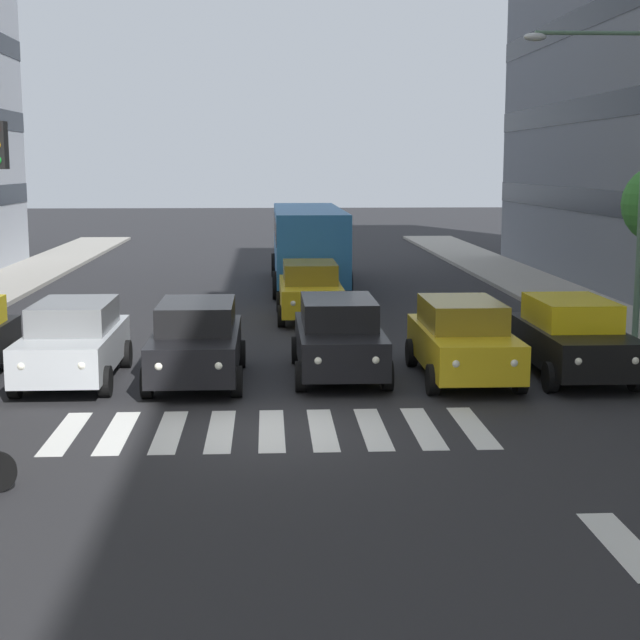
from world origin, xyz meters
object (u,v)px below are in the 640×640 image
at_px(car_1, 462,339).
at_px(car_2, 339,336).
at_px(car_0, 572,337).
at_px(car_3, 197,341).
at_px(car_4, 74,341).
at_px(car_row2_0, 310,290).
at_px(street_lamp_left, 624,155).
at_px(bus_behind_traffic, 308,238).

height_order(car_1, car_2, same).
height_order(car_0, car_3, same).
distance_m(car_0, car_3, 8.24).
xyz_separation_m(car_0, car_1, (2.46, 0.10, 0.00)).
height_order(car_4, car_row2_0, same).
bearing_deg(car_row2_0, car_3, 71.58).
xyz_separation_m(car_1, car_4, (8.42, -0.21, 0.00)).
relative_size(car_4, car_row2_0, 1.00).
relative_size(car_1, car_3, 1.00).
relative_size(car_4, street_lamp_left, 0.57).
relative_size(car_2, car_4, 1.00).
bearing_deg(bus_behind_traffic, car_1, 99.16).
relative_size(bus_behind_traffic, street_lamp_left, 1.35).
height_order(car_2, car_row2_0, same).
xyz_separation_m(car_row2_0, street_lamp_left, (-7.49, 5.48, 4.00)).
relative_size(car_0, car_2, 1.00).
xyz_separation_m(car_3, street_lamp_left, (-10.32, -3.02, 4.00)).
height_order(car_4, bus_behind_traffic, bus_behind_traffic).
distance_m(car_3, car_row2_0, 8.95).
distance_m(car_0, street_lamp_left, 5.40).
bearing_deg(car_3, car_4, -3.23).
height_order(car_0, bus_behind_traffic, bus_behind_traffic).
xyz_separation_m(car_0, car_3, (8.24, 0.04, 0.00)).
distance_m(car_1, bus_behind_traffic, 16.83).
height_order(car_1, car_row2_0, same).
distance_m(car_3, car_4, 2.65).
relative_size(car_1, car_4, 1.00).
relative_size(car_3, street_lamp_left, 0.57).
bearing_deg(street_lamp_left, bus_behind_traffic, -61.89).
xyz_separation_m(car_1, car_2, (2.67, -0.45, 0.00)).
xyz_separation_m(car_1, car_3, (5.78, -0.06, 0.00)).
bearing_deg(car_row2_0, car_2, 91.93).
relative_size(car_1, car_row2_0, 1.00).
height_order(bus_behind_traffic, street_lamp_left, street_lamp_left).
bearing_deg(car_1, car_3, -0.58).
distance_m(car_1, car_2, 2.71).
bearing_deg(bus_behind_traffic, car_4, 70.66).
bearing_deg(car_4, car_1, 178.59).
bearing_deg(street_lamp_left, car_0, 54.96).
bearing_deg(car_4, car_0, 179.45).
bearing_deg(car_0, bus_behind_traffic, -72.70).
distance_m(car_4, bus_behind_traffic, 17.39).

